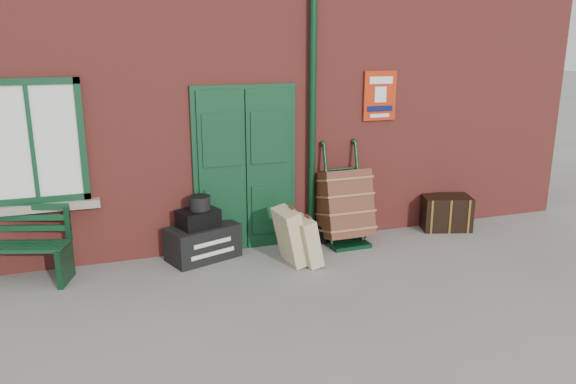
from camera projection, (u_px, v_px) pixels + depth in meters
name	position (u px, v px, depth m)	size (l,w,h in m)	color
ground	(303.00, 286.00, 6.65)	(80.00, 80.00, 0.00)	gray
station_building	(230.00, 81.00, 9.27)	(10.30, 4.30, 4.36)	brown
bench	(3.00, 243.00, 6.69)	(1.61, 0.90, 0.95)	#0F371E
houdini_trunk	(203.00, 242.00, 7.44)	(0.91, 0.50, 0.45)	black
strongbox	(198.00, 218.00, 7.33)	(0.50, 0.36, 0.23)	black
hatbox	(200.00, 203.00, 7.29)	(0.27, 0.27, 0.18)	black
suitcase_back	(290.00, 236.00, 7.24)	(0.21, 0.51, 0.72)	tan
suitcase_front	(306.00, 241.00, 7.22)	(0.19, 0.46, 0.62)	tan
porter_trolley	(344.00, 205.00, 7.96)	(0.70, 0.75, 1.42)	black
dark_trunk	(446.00, 212.00, 8.60)	(0.72, 0.47, 0.52)	black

